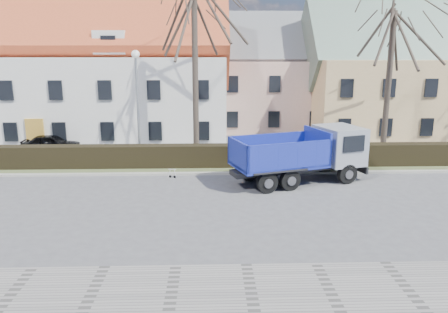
{
  "coord_description": "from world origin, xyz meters",
  "views": [
    {
      "loc": [
        -1.11,
        -18.59,
        6.64
      ],
      "look_at": [
        -0.44,
        2.18,
        1.6
      ],
      "focal_mm": 35.0,
      "sensor_mm": 36.0,
      "label": 1
    }
  ],
  "objects_px": {
    "dump_truck": "(295,155)",
    "cart_frame": "(169,173)",
    "streetlight": "(138,108)",
    "parked_car_a": "(51,144)"
  },
  "relations": [
    {
      "from": "parked_car_a",
      "to": "cart_frame",
      "type": "bearing_deg",
      "value": -127.85
    },
    {
      "from": "dump_truck",
      "to": "cart_frame",
      "type": "bearing_deg",
      "value": 152.34
    },
    {
      "from": "streetlight",
      "to": "cart_frame",
      "type": "distance_m",
      "value": 4.73
    },
    {
      "from": "cart_frame",
      "to": "dump_truck",
      "type": "bearing_deg",
      "value": -9.53
    },
    {
      "from": "parked_car_a",
      "to": "dump_truck",
      "type": "bearing_deg",
      "value": -117.61
    },
    {
      "from": "cart_frame",
      "to": "parked_car_a",
      "type": "xyz_separation_m",
      "value": [
        -8.34,
        6.01,
        0.36
      ]
    },
    {
      "from": "dump_truck",
      "to": "streetlight",
      "type": "bearing_deg",
      "value": 136.52
    },
    {
      "from": "parked_car_a",
      "to": "streetlight",
      "type": "bearing_deg",
      "value": -117.87
    },
    {
      "from": "streetlight",
      "to": "cart_frame",
      "type": "bearing_deg",
      "value": -55.79
    },
    {
      "from": "dump_truck",
      "to": "parked_car_a",
      "type": "relative_size",
      "value": 1.93
    }
  ]
}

